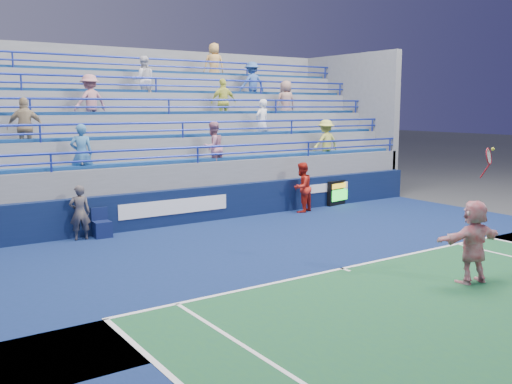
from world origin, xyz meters
TOP-DOWN VIEW (x-y plane):
  - ground at (0.00, 0.00)m, footprint 120.00×120.00m
  - sponsor_wall at (0.00, 6.50)m, footprint 18.00×0.32m
  - bleacher_stand at (-0.00, 10.27)m, footprint 18.00×5.60m
  - serve_speed_board at (5.75, 6.36)m, footprint 1.32×0.39m
  - judge_chair at (-3.38, 6.10)m, footprint 0.48×0.48m
  - tennis_player at (1.54, -2.23)m, footprint 1.68×0.77m
  - line_judge at (-3.96, 6.12)m, footprint 0.61×0.45m
  - ball_girl at (3.63, 5.98)m, footprint 1.02×0.92m

SIDE VIEW (x-z plane):
  - ground at x=0.00m, z-range 0.00..0.00m
  - judge_chair at x=-3.38m, z-range -0.15..0.68m
  - serve_speed_board at x=5.75m, z-range 0.00..0.92m
  - sponsor_wall at x=0.00m, z-range 0.00..1.10m
  - line_judge at x=-3.96m, z-range 0.00..1.52m
  - ball_girl at x=3.63m, z-range 0.00..1.73m
  - tennis_player at x=1.54m, z-range -0.52..2.27m
  - bleacher_stand at x=0.00m, z-range -1.52..4.61m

